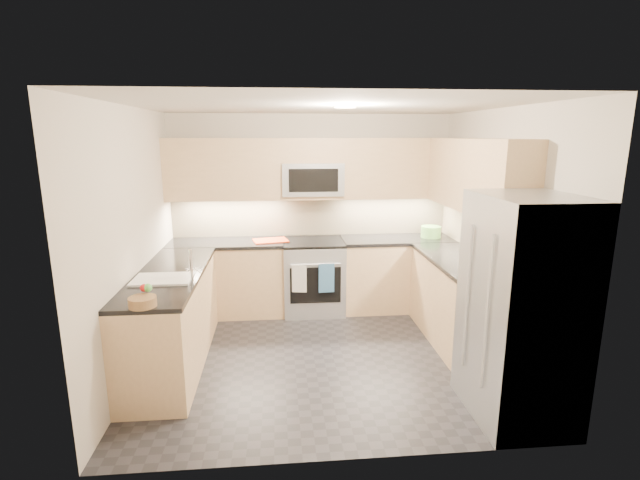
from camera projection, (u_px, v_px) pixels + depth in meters
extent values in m
cube|color=#222227|center=(323.00, 355.00, 4.81)|extent=(3.60, 3.20, 0.00)
cube|color=beige|center=(323.00, 106.00, 4.26)|extent=(3.60, 3.20, 0.02)
cube|color=beige|center=(311.00, 212.00, 6.09)|extent=(3.60, 0.02, 2.50)
cube|color=beige|center=(348.00, 291.00, 2.99)|extent=(3.60, 0.02, 2.50)
cube|color=beige|center=(134.00, 242.00, 4.38)|extent=(0.02, 3.20, 2.50)
cube|color=beige|center=(499.00, 234.00, 4.70)|extent=(0.02, 3.20, 2.50)
cube|color=#D9B283|center=(228.00, 279.00, 5.88)|extent=(1.42, 0.60, 0.90)
cube|color=#D9B283|center=(396.00, 274.00, 6.08)|extent=(1.42, 0.60, 0.90)
cube|color=#D9B283|center=(460.00, 304.00, 5.00)|extent=(0.60, 1.70, 0.90)
cube|color=#D9B283|center=(173.00, 320.00, 4.58)|extent=(0.60, 2.00, 0.90)
cube|color=black|center=(226.00, 243.00, 5.78)|extent=(1.42, 0.63, 0.04)
cube|color=black|center=(397.00, 240.00, 5.97)|extent=(1.42, 0.63, 0.04)
cube|color=black|center=(463.00, 262.00, 4.89)|extent=(0.63, 1.70, 0.04)
cube|color=black|center=(169.00, 274.00, 4.48)|extent=(0.63, 2.00, 0.04)
cube|color=#D9B283|center=(312.00, 169.00, 5.80)|extent=(3.60, 0.35, 0.75)
cube|color=#D9B283|center=(476.00, 175.00, 4.83)|extent=(0.35, 1.95, 0.75)
cube|color=#BEAE89|center=(311.00, 216.00, 6.10)|extent=(3.60, 0.01, 0.51)
cube|color=#BEAE89|center=(480.00, 231.00, 5.15)|extent=(0.01, 2.30, 0.51)
cube|color=#A5A7AD|center=(313.00, 277.00, 5.95)|extent=(0.76, 0.65, 0.91)
cube|color=black|center=(313.00, 242.00, 5.85)|extent=(0.76, 0.65, 0.03)
cube|color=black|center=(316.00, 285.00, 5.63)|extent=(0.62, 0.02, 0.45)
cylinder|color=#B2B5BA|center=(316.00, 264.00, 5.55)|extent=(0.60, 0.02, 0.02)
cube|color=#999BA0|center=(312.00, 179.00, 5.80)|extent=(0.76, 0.40, 0.40)
cube|color=black|center=(314.00, 180.00, 5.60)|extent=(0.60, 0.01, 0.28)
cube|color=#9A9EA2|center=(521.00, 309.00, 3.63)|extent=(0.70, 0.90, 1.80)
cylinder|color=#B2B5BA|center=(487.00, 313.00, 3.41)|extent=(0.02, 0.02, 1.20)
cylinder|color=#B2B5BA|center=(467.00, 297.00, 3.76)|extent=(0.02, 0.02, 1.20)
cube|color=white|center=(163.00, 286.00, 4.24)|extent=(0.52, 0.38, 0.16)
cylinder|color=silver|center=(191.00, 265.00, 4.22)|extent=(0.03, 0.03, 0.28)
cylinder|color=#60A647|center=(431.00, 232.00, 6.00)|extent=(0.27, 0.27, 0.15)
cube|color=#F24216|center=(271.00, 240.00, 5.80)|extent=(0.47, 0.37, 0.01)
cylinder|color=olive|center=(142.00, 302.00, 3.57)|extent=(0.26, 0.26, 0.08)
sphere|color=red|center=(144.00, 288.00, 3.66)|extent=(0.06, 0.06, 0.06)
sphere|color=#56B94F|center=(148.00, 288.00, 3.66)|extent=(0.07, 0.07, 0.07)
cube|color=white|center=(299.00, 279.00, 5.55)|extent=(0.18, 0.05, 0.33)
cube|color=#356392|center=(326.00, 278.00, 5.58)|extent=(0.19, 0.03, 0.36)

